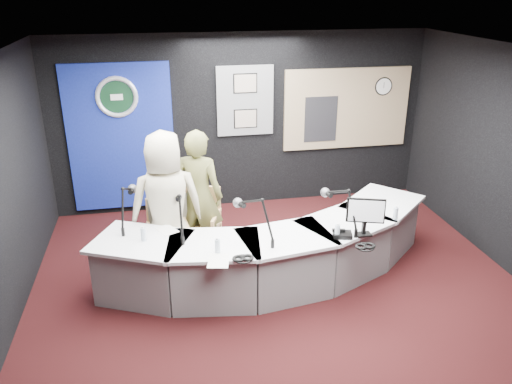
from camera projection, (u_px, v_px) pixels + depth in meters
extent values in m
plane|color=black|center=(286.00, 302.00, 6.05)|extent=(6.00, 6.00, 0.00)
cube|color=silver|center=(292.00, 60.00, 4.97)|extent=(6.00, 6.00, 0.02)
cube|color=black|center=(242.00, 122.00, 8.23)|extent=(6.00, 0.02, 2.80)
cube|color=navy|center=(121.00, 138.00, 7.92)|extent=(1.60, 0.05, 2.30)
torus|color=silver|center=(117.00, 97.00, 7.63)|extent=(0.63, 0.07, 0.63)
cylinder|color=black|center=(117.00, 97.00, 7.64)|extent=(0.48, 0.01, 0.48)
cube|color=slate|center=(245.00, 101.00, 8.07)|extent=(0.90, 0.04, 1.10)
cube|color=gray|center=(245.00, 83.00, 7.94)|extent=(0.34, 0.02, 0.27)
cube|color=gray|center=(246.00, 119.00, 8.15)|extent=(0.34, 0.02, 0.27)
cube|color=#9F8563|center=(347.00, 109.00, 8.45)|extent=(2.12, 0.06, 1.32)
cube|color=#D5AC86|center=(347.00, 109.00, 8.44)|extent=(2.00, 0.02, 1.20)
cube|color=black|center=(321.00, 119.00, 8.40)|extent=(0.55, 0.02, 0.75)
cylinder|color=white|center=(384.00, 86.00, 8.40)|extent=(0.28, 0.01, 0.28)
cube|color=slate|center=(168.00, 220.00, 6.70)|extent=(0.51, 0.15, 0.70)
imported|color=beige|center=(167.00, 205.00, 6.35)|extent=(0.97, 0.69, 1.88)
imported|color=brown|center=(198.00, 196.00, 6.71)|extent=(0.77, 0.65, 1.80)
cube|color=black|center=(365.00, 210.00, 5.89)|extent=(0.47, 0.18, 0.33)
cube|color=black|center=(343.00, 235.00, 5.96)|extent=(0.25, 0.22, 0.05)
torus|color=black|center=(365.00, 246.00, 5.72)|extent=(0.23, 0.23, 0.04)
torus|color=black|center=(243.00, 258.00, 5.47)|extent=(0.22, 0.22, 0.04)
cube|color=white|center=(167.00, 230.00, 6.13)|extent=(0.29, 0.33, 0.00)
cube|color=white|center=(219.00, 261.00, 5.46)|extent=(0.28, 0.35, 0.00)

